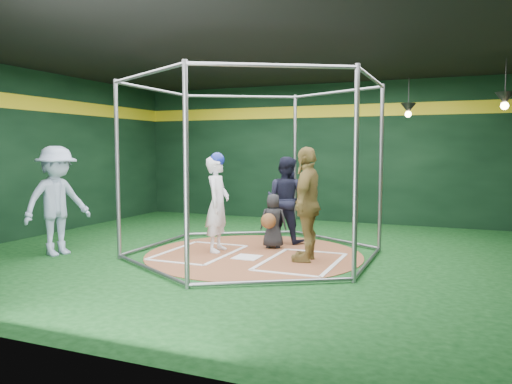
% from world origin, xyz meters
% --- Properties ---
extents(room_shell, '(10.10, 9.10, 3.53)m').
position_xyz_m(room_shell, '(0.00, 0.01, 1.75)').
color(room_shell, '#0C3511').
rests_on(room_shell, ground).
extents(clay_disc, '(3.80, 3.80, 0.01)m').
position_xyz_m(clay_disc, '(0.00, 0.00, 0.01)').
color(clay_disc, brown).
rests_on(clay_disc, ground).
extents(home_plate, '(0.43, 0.43, 0.01)m').
position_xyz_m(home_plate, '(0.00, -0.30, 0.02)').
color(home_plate, white).
rests_on(home_plate, clay_disc).
extents(batter_box_left, '(1.17, 1.77, 0.01)m').
position_xyz_m(batter_box_left, '(-0.95, -0.25, 0.02)').
color(batter_box_left, white).
rests_on(batter_box_left, clay_disc).
extents(batter_box_right, '(1.17, 1.77, 0.01)m').
position_xyz_m(batter_box_right, '(0.95, -0.25, 0.02)').
color(batter_box_right, white).
rests_on(batter_box_right, clay_disc).
extents(batting_cage, '(4.05, 4.67, 3.00)m').
position_xyz_m(batting_cage, '(-0.00, -0.00, 1.50)').
color(batting_cage, gray).
rests_on(batting_cage, ground).
extents(pendant_lamp_near, '(0.34, 0.34, 0.90)m').
position_xyz_m(pendant_lamp_near, '(2.20, 3.60, 2.74)').
color(pendant_lamp_near, black).
rests_on(pendant_lamp_near, room_shell).
extents(pendant_lamp_far, '(0.34, 0.34, 0.90)m').
position_xyz_m(pendant_lamp_far, '(4.00, 2.00, 2.74)').
color(pendant_lamp_far, black).
rests_on(pendant_lamp_far, room_shell).
extents(batter_figure, '(0.49, 0.67, 1.78)m').
position_xyz_m(batter_figure, '(-0.70, -0.01, 0.90)').
color(batter_figure, white).
rests_on(batter_figure, clay_disc).
extents(visitor_leopard, '(0.52, 1.13, 1.88)m').
position_xyz_m(visitor_leopard, '(1.00, -0.11, 0.95)').
color(visitor_leopard, '#AE944A').
rests_on(visitor_leopard, clay_disc).
extents(catcher_figure, '(0.57, 0.62, 1.02)m').
position_xyz_m(catcher_figure, '(0.12, 0.63, 0.52)').
color(catcher_figure, black).
rests_on(catcher_figure, clay_disc).
extents(umpire, '(0.91, 0.76, 1.69)m').
position_xyz_m(umpire, '(0.14, 1.28, 0.86)').
color(umpire, black).
rests_on(umpire, clay_disc).
extents(bystander_blue, '(1.00, 1.37, 1.91)m').
position_xyz_m(bystander_blue, '(-3.18, -1.30, 0.95)').
color(bystander_blue, '#96AAC7').
rests_on(bystander_blue, ground).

